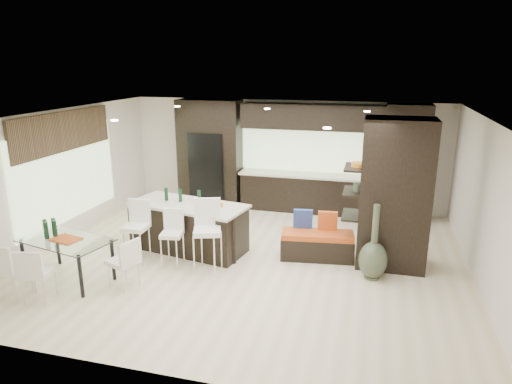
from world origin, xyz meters
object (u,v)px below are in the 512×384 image
(stool_left, at_px, (137,238))
(stool_right, at_px, (208,244))
(kitchen_island, at_px, (189,227))
(chair_end, at_px, (123,265))
(dining_table, at_px, (68,260))
(bench, at_px, (317,245))
(chair_near, at_px, (38,276))
(stool_mid, at_px, (172,244))
(floor_vase, at_px, (374,242))
(chair_far, at_px, (12,271))

(stool_left, distance_m, stool_right, 1.41)
(kitchen_island, distance_m, stool_right, 1.08)
(chair_end, bearing_deg, dining_table, 109.31)
(bench, relative_size, chair_end, 1.72)
(stool_left, distance_m, chair_near, 1.84)
(bench, bearing_deg, stool_mid, -165.40)
(floor_vase, bearing_deg, dining_table, -164.58)
(stool_left, distance_m, chair_far, 2.10)
(chair_far, relative_size, chair_end, 1.10)
(stool_mid, distance_m, chair_near, 2.25)
(stool_left, xyz_separation_m, stool_right, (1.40, -0.02, 0.05))
(chair_end, bearing_deg, floor_vase, -51.45)
(chair_far, bearing_deg, kitchen_island, 50.11)
(floor_vase, xyz_separation_m, chair_end, (-3.97, -1.39, -0.27))
(kitchen_island, relative_size, floor_vase, 1.72)
(chair_near, distance_m, chair_far, 0.48)
(dining_table, bearing_deg, stool_mid, 45.43)
(kitchen_island, relative_size, chair_far, 2.62)
(stool_left, relative_size, floor_vase, 0.71)
(stool_mid, distance_m, bench, 2.71)
(stool_left, height_order, chair_near, stool_left)
(chair_near, bearing_deg, stool_mid, 37.63)
(stool_mid, xyz_separation_m, chair_end, (-0.43, -0.96, -0.03))
(stool_mid, distance_m, dining_table, 1.77)
(stool_right, xyz_separation_m, dining_table, (-2.19, -0.91, -0.16))
(dining_table, bearing_deg, chair_near, -77.27)
(stool_left, relative_size, chair_end, 1.20)
(stool_right, relative_size, floor_vase, 0.79)
(stool_right, bearing_deg, dining_table, -175.53)
(floor_vase, bearing_deg, stool_right, -170.46)
(kitchen_island, relative_size, stool_left, 2.41)
(stool_left, distance_m, chair_end, 0.97)
(stool_left, height_order, dining_table, stool_left)
(chair_far, distance_m, chair_end, 1.70)
(chair_near, bearing_deg, stool_left, 53.76)
(kitchen_island, xyz_separation_m, chair_end, (-0.43, -1.73, -0.08))
(bench, height_order, chair_far, chair_far)
(stool_mid, xyz_separation_m, chair_near, (-1.49, -1.69, -0.01))
(chair_end, bearing_deg, bench, -36.97)
(kitchen_island, distance_m, floor_vase, 3.56)
(stool_left, distance_m, stool_mid, 0.70)
(chair_near, bearing_deg, kitchen_island, 47.93)
(stool_mid, height_order, chair_end, stool_mid)
(stool_mid, height_order, floor_vase, floor_vase)
(dining_table, bearing_deg, chair_far, -109.82)
(chair_near, bearing_deg, chair_far, 170.49)
(bench, bearing_deg, dining_table, -161.13)
(floor_vase, height_order, dining_table, floor_vase)
(stool_left, height_order, chair_end, stool_left)
(chair_far, height_order, chair_end, chair_far)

